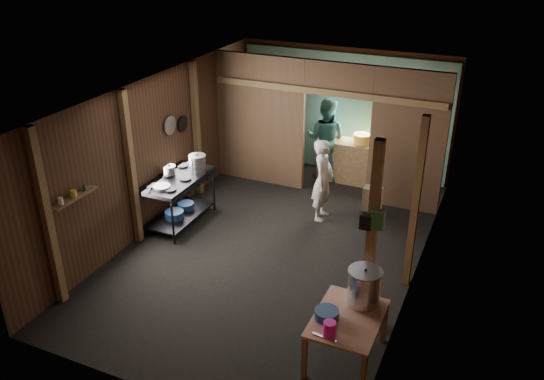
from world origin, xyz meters
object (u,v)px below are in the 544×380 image
at_px(yellow_tub, 362,139).
at_px(cook, 323,180).
at_px(pink_bucket, 330,328).
at_px(prep_table, 346,338).
at_px(stove_pot_large, 197,163).
at_px(stock_pot, 364,288).
at_px(gas_range, 179,200).

distance_m(yellow_tub, cook, 1.78).
relative_size(pink_bucket, cook, 0.12).
distance_m(prep_table, cook, 3.63).
distance_m(prep_table, stove_pot_large, 4.40).
distance_m(pink_bucket, cook, 3.92).
distance_m(stock_pot, yellow_tub, 4.90).
xyz_separation_m(stove_pot_large, cook, (2.07, 0.78, -0.26)).
height_order(stock_pot, pink_bucket, stock_pot).
distance_m(stock_pot, pink_bucket, 0.76).
height_order(prep_table, stove_pot_large, stove_pot_large).
bearing_deg(yellow_tub, stock_pot, -73.89).
bearing_deg(stove_pot_large, stock_pot, -30.98).
distance_m(stock_pot, cook, 3.34).
xyz_separation_m(stock_pot, yellow_tub, (-1.36, 4.71, 0.09)).
bearing_deg(stock_pot, stove_pot_large, 149.02).
relative_size(prep_table, stock_pot, 2.19).
height_order(yellow_tub, cook, cook).
bearing_deg(stove_pot_large, yellow_tub, 48.19).
height_order(stove_pot_large, yellow_tub, stove_pot_large).
height_order(prep_table, cook, cook).
bearing_deg(stock_pot, gas_range, 155.15).
bearing_deg(yellow_tub, stove_pot_large, -131.81).
xyz_separation_m(stock_pot, cook, (-1.55, 2.95, -0.11)).
bearing_deg(gas_range, prep_table, -29.51).
bearing_deg(prep_table, pink_bucket, -105.07).
bearing_deg(pink_bucket, prep_table, 74.93).
height_order(stove_pot_large, stock_pot, stove_pot_large).
bearing_deg(stove_pot_large, prep_table, -35.43).
relative_size(prep_table, cook, 0.72).
distance_m(gas_range, stove_pot_large, 0.73).
xyz_separation_m(yellow_tub, cook, (-0.19, -1.75, -0.20)).
relative_size(gas_range, prep_table, 1.38).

